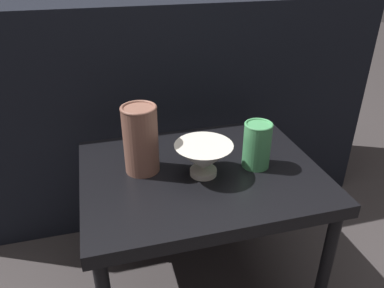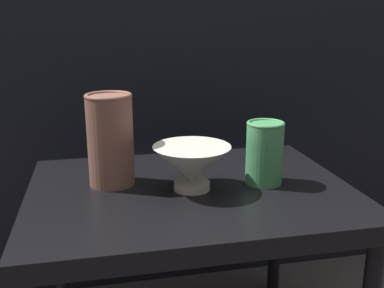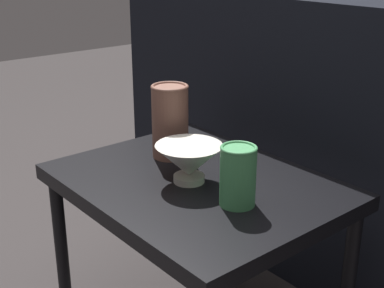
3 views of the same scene
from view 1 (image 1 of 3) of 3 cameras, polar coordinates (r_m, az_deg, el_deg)
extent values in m
plane|color=#383333|center=(1.42, 1.14, -20.08)|extent=(8.00, 8.00, 0.00)
cube|color=black|center=(1.13, 1.36, -4.80)|extent=(0.70, 0.55, 0.04)
cylinder|color=black|center=(1.23, 19.59, -17.54)|extent=(0.04, 0.04, 0.43)
cylinder|color=black|center=(1.42, -14.00, -9.29)|extent=(0.04, 0.04, 0.43)
cylinder|color=black|center=(1.54, 10.10, -5.64)|extent=(0.04, 0.04, 0.43)
cube|color=black|center=(1.67, -4.72, 6.44)|extent=(1.69, 0.50, 0.88)
cylinder|color=silver|center=(1.09, 1.94, -4.20)|extent=(0.08, 0.08, 0.02)
cone|color=silver|center=(1.07, 1.99, -2.00)|extent=(0.17, 0.17, 0.08)
cylinder|color=brown|center=(1.08, -7.82, 0.58)|extent=(0.10, 0.10, 0.20)
torus|color=brown|center=(1.03, -8.18, 5.45)|extent=(0.10, 0.10, 0.01)
cylinder|color=#47995B|center=(1.12, 9.86, -0.24)|extent=(0.08, 0.08, 0.14)
torus|color=#47995B|center=(1.09, 10.16, 2.92)|extent=(0.08, 0.08, 0.01)
camera|label=2|loc=(0.25, 34.11, -54.42)|focal=42.00mm
camera|label=3|loc=(1.22, 71.23, 7.62)|focal=50.00mm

